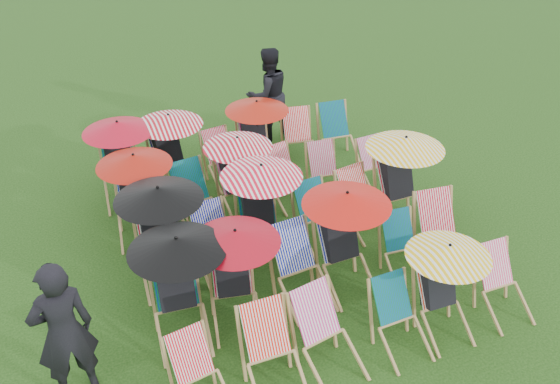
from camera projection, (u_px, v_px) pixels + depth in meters
name	position (u px, v px, depth m)	size (l,w,h in m)	color
ground	(291.00, 249.00, 9.51)	(100.00, 100.00, 0.00)	black
deckchair_0	(200.00, 378.00, 6.89)	(0.69, 0.87, 0.85)	#A3824C
deckchair_1	(274.00, 356.00, 7.07)	(0.65, 0.91, 0.98)	#A3824C
deckchair_2	(328.00, 337.00, 7.31)	(0.82, 1.02, 0.99)	#A3824C
deckchair_3	(401.00, 320.00, 7.61)	(0.63, 0.85, 0.89)	#A3824C
deckchair_4	(445.00, 288.00, 7.78)	(1.06, 1.10, 1.26)	#A3824C
deckchair_5	(504.00, 285.00, 8.15)	(0.59, 0.83, 0.89)	#A3824C
deckchair_6	(178.00, 288.00, 7.65)	(1.21, 1.27, 1.43)	#A3824C
deckchair_7	(235.00, 276.00, 7.90)	(1.14, 1.21, 1.35)	#A3824C
deckchair_8	(302.00, 269.00, 8.32)	(0.77, 1.01, 1.02)	#A3824C
deckchair_9	(345.00, 239.00, 8.47)	(1.21, 1.27, 1.44)	#A3824C
deckchair_10	(404.00, 248.00, 8.84)	(0.61, 0.82, 0.85)	#A3824C
deckchair_11	(443.00, 235.00, 8.97)	(0.77, 1.00, 1.02)	#A3824C
deckchair_12	(161.00, 234.00, 8.56)	(1.22, 1.27, 1.45)	#A3824C
deckchair_13	(216.00, 243.00, 8.88)	(0.69, 0.91, 0.94)	#A3824C
deckchair_14	(260.00, 209.00, 9.09)	(1.20, 1.27, 1.43)	#A3824C
deckchair_15	(319.00, 218.00, 9.42)	(0.68, 0.90, 0.92)	#A3824C
deckchair_16	(363.00, 203.00, 9.73)	(0.77, 0.96, 0.94)	#A3824C
deckchair_17	(403.00, 180.00, 9.75)	(1.22, 1.27, 1.45)	#A3824C
deckchair_18	(136.00, 195.00, 9.48)	(1.14, 1.21, 1.35)	#A3824C
deckchair_19	(196.00, 199.00, 9.77)	(0.79, 1.00, 1.00)	#A3824C
deckchair_20	(239.00, 175.00, 10.01)	(1.11, 1.19, 1.32)	#A3824C
deckchair_21	(287.00, 178.00, 10.40)	(0.75, 0.93, 0.90)	#A3824C
deckchair_22	(326.00, 173.00, 10.55)	(0.66, 0.85, 0.87)	#A3824C
deckchair_23	(377.00, 166.00, 10.82)	(0.60, 0.80, 0.82)	#A3824C
deckchair_24	(120.00, 160.00, 10.34)	(1.16, 1.22, 1.38)	#A3824C
deckchair_25	(172.00, 152.00, 10.60)	(1.15, 1.24, 1.36)	#A3824C
deckchair_26	(224.00, 159.00, 10.95)	(0.71, 0.89, 0.88)	#A3824C
deckchair_27	(256.00, 136.00, 11.11)	(1.12, 1.18, 1.33)	#A3824C
deckchair_28	(300.00, 139.00, 11.51)	(0.76, 0.96, 0.94)	#A3824C
deckchair_29	(339.00, 134.00, 11.63)	(0.71, 0.94, 0.98)	#A3824C
person_left	(63.00, 331.00, 6.79)	(0.68, 0.45, 1.87)	black
person_rear	(268.00, 94.00, 12.09)	(0.91, 0.71, 1.86)	black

